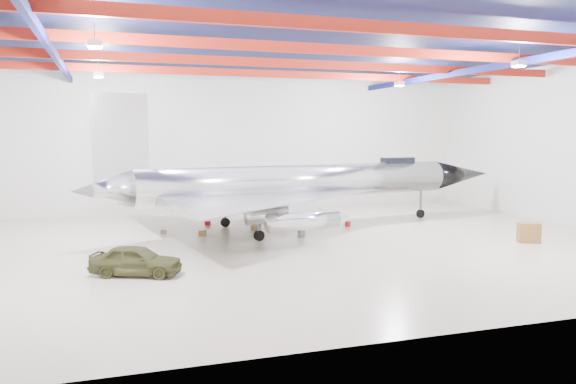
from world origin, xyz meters
name	(u,v)px	position (x,y,z in m)	size (l,w,h in m)	color
floor	(291,245)	(0.00, 0.00, 0.00)	(40.00, 40.00, 0.00)	beige
wall_back	(233,143)	(0.00, 15.00, 5.50)	(40.00, 40.00, 0.00)	silver
ceiling	(291,45)	(0.00, 0.00, 11.00)	(40.00, 40.00, 0.00)	#0A0F38
ceiling_structure	(291,58)	(0.00, 0.00, 10.32)	(39.50, 29.50, 1.08)	maroon
jet_aircraft	(302,186)	(2.46, 5.04, 2.77)	(30.88, 20.28, 8.45)	silver
jeep	(136,260)	(-8.62, -4.47, 0.68)	(1.60, 3.97, 1.35)	#3E3E1F
desk	(529,233)	(13.14, -3.65, 0.56)	(1.21, 0.61, 1.11)	brown
crate_ply	(202,233)	(-4.30, 4.20, 0.15)	(0.44, 0.35, 0.31)	olive
toolbox_red	(208,223)	(-3.29, 8.10, 0.14)	(0.40, 0.32, 0.28)	#A01018
engine_drum	(301,234)	(1.33, 1.96, 0.21)	(0.47, 0.47, 0.42)	#59595B
parts_bin	(282,222)	(1.61, 6.71, 0.21)	(0.60, 0.48, 0.42)	olive
crate_small	(163,232)	(-6.48, 5.71, 0.13)	(0.36, 0.29, 0.25)	#59595B
tool_chest	(348,224)	(5.59, 4.71, 0.17)	(0.38, 0.38, 0.34)	#A01018
oil_barrel	(256,228)	(-0.69, 5.06, 0.19)	(0.54, 0.43, 0.38)	olive
spares_box	(293,217)	(3.10, 8.84, 0.16)	(0.35, 0.35, 0.32)	#59595B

